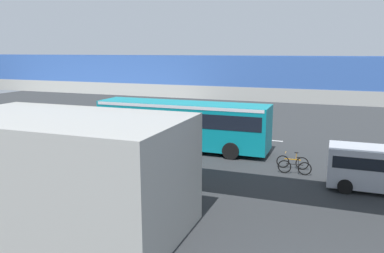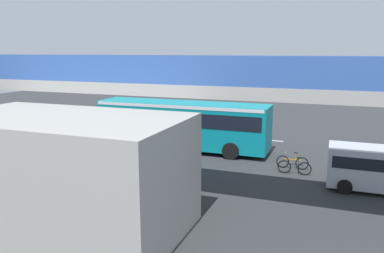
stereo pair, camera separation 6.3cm
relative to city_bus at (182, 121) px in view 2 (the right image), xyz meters
name	(u,v)px [view 2 (the right image)]	position (x,y,z in m)	size (l,w,h in m)	color
ground	(204,145)	(-1.09, -1.45, -1.88)	(80.00, 80.00, 0.00)	#2D3033
city_bus	(182,121)	(0.00, 0.00, 0.00)	(11.54, 2.85, 3.15)	#0C8493
parked_van	(382,167)	(-11.68, 4.04, -0.70)	(4.80, 2.17, 2.05)	#B7BCC6
bicycle_orange	(292,162)	(-7.41, 1.93, -1.51)	(1.77, 0.44, 0.96)	black
bicycle_black	(294,167)	(-7.62, 2.89, -1.51)	(1.77, 0.44, 0.96)	black
pedestrian	(67,133)	(7.75, 2.02, -1.00)	(0.38, 0.38, 1.79)	#2D2D38
lane_dash_leftmost	(269,140)	(-5.09, -4.58, -1.88)	(2.00, 0.20, 0.01)	silver
lane_dash_left	(217,136)	(-1.09, -4.58, -1.88)	(2.00, 0.20, 0.01)	silver
lane_dash_centre	(170,132)	(2.91, -4.58, -1.88)	(2.00, 0.20, 0.01)	silver
pedestrian_overpass	(136,94)	(-1.09, 8.20, 2.74)	(28.24, 2.60, 6.30)	#9E9E99
station_building	(64,172)	(-0.22, 12.20, 0.22)	(9.00, 5.04, 4.20)	#9E9E99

